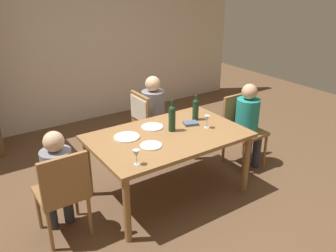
{
  "coord_description": "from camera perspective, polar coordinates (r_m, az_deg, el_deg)",
  "views": [
    {
      "loc": [
        -1.94,
        -2.87,
        2.34
      ],
      "look_at": [
        0.0,
        0.0,
        0.84
      ],
      "focal_mm": 37.55,
      "sensor_mm": 36.0,
      "label": 1
    }
  ],
  "objects": [
    {
      "name": "person_woman_host",
      "position": [
        3.44,
        -17.47,
        -7.62
      ],
      "size": [
        0.28,
        0.33,
        1.08
      ],
      "color": "#33333D",
      "rests_on": "ground_plane"
    },
    {
      "name": "chair_left_end",
      "position": [
        3.4,
        -16.68,
        -9.88
      ],
      "size": [
        0.44,
        0.44,
        0.92
      ],
      "color": "olive",
      "rests_on": "ground_plane"
    },
    {
      "name": "folded_napkin",
      "position": [
        4.07,
        3.71,
        0.44
      ],
      "size": [
        0.19,
        0.16,
        0.03
      ],
      "primitive_type": "cube",
      "rotation": [
        0.0,
        0.0,
        -0.33
      ],
      "color": "#4C5B75",
      "rests_on": "dining_table"
    },
    {
      "name": "dinner_plate_host",
      "position": [
        3.77,
        -6.71,
        -1.78
      ],
      "size": [
        0.28,
        0.28,
        0.01
      ],
      "primitive_type": "cylinder",
      "color": "white",
      "rests_on": "dining_table"
    },
    {
      "name": "dinner_plate_guest_right",
      "position": [
        3.99,
        -2.57,
        -0.14
      ],
      "size": [
        0.25,
        0.25,
        0.01
      ],
      "primitive_type": "cylinder",
      "color": "white",
      "rests_on": "dining_table"
    },
    {
      "name": "wine_bottle_tall_green",
      "position": [
        4.17,
        4.5,
        2.8
      ],
      "size": [
        0.07,
        0.07,
        0.3
      ],
      "color": "#19381E",
      "rests_on": "dining_table"
    },
    {
      "name": "wine_glass_near_left",
      "position": [
        3.19,
        -5.17,
        -4.57
      ],
      "size": [
        0.07,
        0.07,
        0.15
      ],
      "color": "silver",
      "rests_on": "dining_table"
    },
    {
      "name": "chair_right_end",
      "position": [
        4.69,
        11.81,
        0.18
      ],
      "size": [
        0.44,
        0.44,
        0.92
      ],
      "rotation": [
        0.0,
        0.0,
        3.14
      ],
      "color": "olive",
      "rests_on": "ground_plane"
    },
    {
      "name": "chair_far_right",
      "position": [
        4.71,
        -3.67,
        1.55
      ],
      "size": [
        0.46,
        0.44,
        0.92
      ],
      "rotation": [
        0.0,
        0.0,
        -1.57
      ],
      "color": "olive",
      "rests_on": "ground_plane"
    },
    {
      "name": "wine_bottle_dark_red",
      "position": [
        3.85,
        0.65,
        1.38
      ],
      "size": [
        0.08,
        0.08,
        0.36
      ],
      "color": "#19381E",
      "rests_on": "dining_table"
    },
    {
      "name": "dining_table",
      "position": [
        3.85,
        0.0,
        -2.46
      ],
      "size": [
        1.68,
        1.07,
        0.74
      ],
      "color": "olive",
      "rests_on": "ground_plane"
    },
    {
      "name": "person_man_bearded",
      "position": [
        4.58,
        12.92,
        0.99
      ],
      "size": [
        0.3,
        0.34,
        1.11
      ],
      "rotation": [
        0.0,
        0.0,
        3.14
      ],
      "color": "#33333D",
      "rests_on": "ground_plane"
    },
    {
      "name": "wine_glass_centre",
      "position": [
        3.96,
        6.33,
        1.12
      ],
      "size": [
        0.07,
        0.07,
        0.15
      ],
      "color": "silver",
      "rests_on": "dining_table"
    },
    {
      "name": "dinner_plate_guest_left",
      "position": [
        3.56,
        -2.79,
        -3.18
      ],
      "size": [
        0.23,
        0.23,
        0.01
      ],
      "primitive_type": "cylinder",
      "color": "white",
      "rests_on": "dining_table"
    },
    {
      "name": "person_man_guest",
      "position": [
        4.76,
        -2.14,
        2.58
      ],
      "size": [
        0.35,
        0.3,
        1.13
      ],
      "rotation": [
        0.0,
        0.0,
        -1.57
      ],
      "color": "#33333D",
      "rests_on": "ground_plane"
    },
    {
      "name": "rear_room_partition",
      "position": [
        6.01,
        -15.15,
        13.08
      ],
      "size": [
        6.4,
        0.12,
        2.7
      ],
      "primitive_type": "cube",
      "color": "beige",
      "rests_on": "ground_plane"
    },
    {
      "name": "ground_plane",
      "position": [
        4.18,
        0.0,
        -10.67
      ],
      "size": [
        10.0,
        10.0,
        0.0
      ],
      "primitive_type": "plane",
      "color": "brown"
    }
  ]
}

